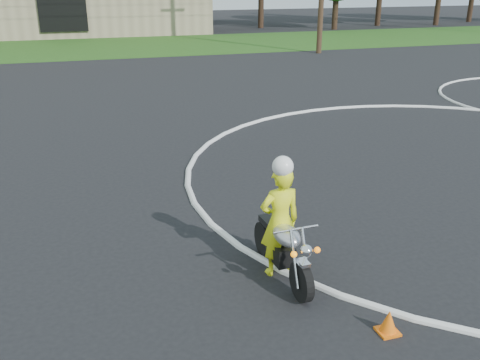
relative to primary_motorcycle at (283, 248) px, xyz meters
name	(u,v)px	position (x,y,z in m)	size (l,w,h in m)	color
grass_strip	(202,44)	(5.40, 26.83, -0.45)	(120.00, 10.00, 0.02)	#1E4714
primary_motorcycle	(283,248)	(0.00, 0.00, 0.00)	(0.62, 1.79, 0.94)	black
rider_primary_grp	(280,218)	(0.00, 0.13, 0.38)	(0.59, 0.40, 1.74)	yellow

